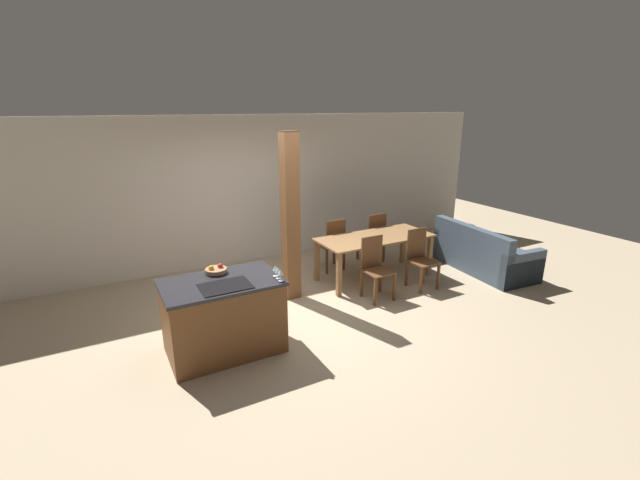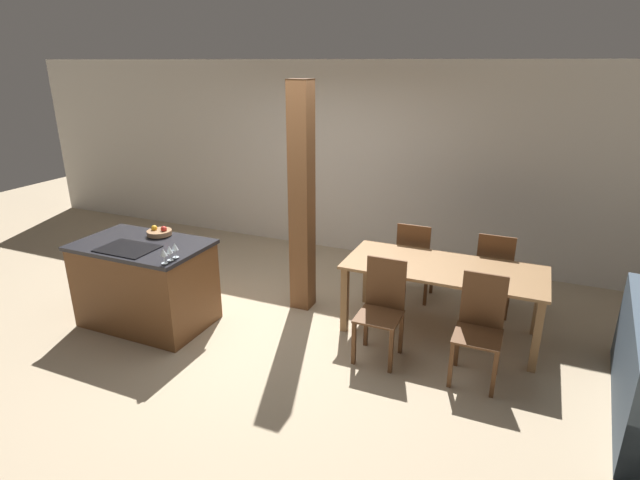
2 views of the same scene
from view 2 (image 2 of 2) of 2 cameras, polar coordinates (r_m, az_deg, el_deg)
The scene contains 13 objects.
ground_plane at distance 5.58m, azimuth -6.56°, elevation -9.02°, with size 16.00×16.00×0.00m, color tan.
wall_back at distance 7.22m, azimuth 2.73°, elevation 9.18°, with size 11.20×0.08×2.70m.
kitchen_island at distance 5.62m, azimuth -19.28°, elevation -4.68°, with size 1.35×0.85×0.92m.
fruit_bowl at distance 5.61m, azimuth -17.89°, elevation 0.87°, with size 0.26×0.26×0.10m.
wine_glass_near at distance 4.78m, azimuth -17.44°, elevation -1.41°, with size 0.06×0.06×0.14m.
wine_glass_middle at distance 4.84m, azimuth -16.84°, elevation -1.10°, with size 0.06×0.06×0.14m.
wine_glass_far at distance 4.90m, azimuth -16.26°, elevation -0.80°, with size 0.06×0.06×0.14m.
dining_table at distance 5.18m, azimuth 13.91°, elevation -3.92°, with size 1.97×0.85×0.74m.
dining_chair_near_left at distance 4.75m, azimuth 7.05°, elevation -7.71°, with size 0.40×0.40×0.96m.
dining_chair_near_right at distance 4.62m, azimuth 17.75°, elevation -9.43°, with size 0.40×0.40×0.96m.
dining_chair_far_left at distance 5.90m, azimuth 10.70°, elevation -2.27°, with size 0.40×0.40×0.96m.
dining_chair_far_right at distance 5.79m, azimuth 19.25°, elevation -3.50°, with size 0.40×0.40×0.96m.
timber_post at distance 5.40m, azimuth -2.09°, elevation 4.51°, with size 0.22×0.22×2.51m.
Camera 2 is at (2.51, -4.20, 2.68)m, focal length 28.00 mm.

